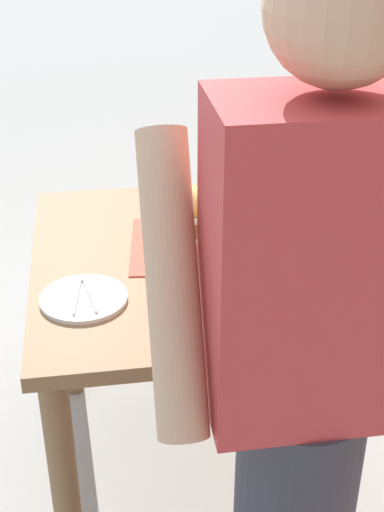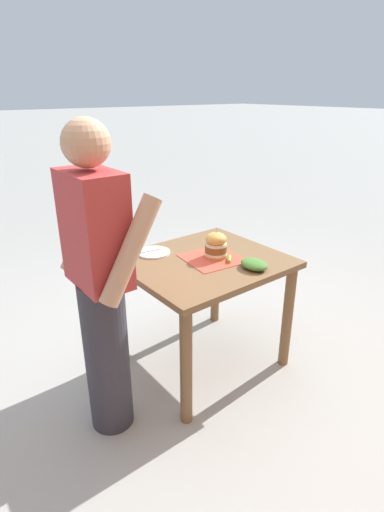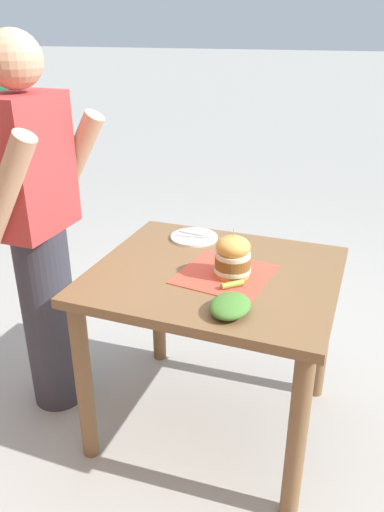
{
  "view_description": "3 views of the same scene",
  "coord_description": "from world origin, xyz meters",
  "px_view_note": "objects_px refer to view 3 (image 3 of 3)",
  "views": [
    {
      "loc": [
        0.25,
        1.73,
        1.75
      ],
      "look_at": [
        0.0,
        0.1,
        0.84
      ],
      "focal_mm": 50.0,
      "sensor_mm": 36.0,
      "label": 1
    },
    {
      "loc": [
        -1.8,
        1.51,
        1.8
      ],
      "look_at": [
        0.0,
        0.1,
        0.84
      ],
      "focal_mm": 28.0,
      "sensor_mm": 36.0,
      "label": 2
    },
    {
      "loc": [
        -1.73,
        -0.55,
        1.69
      ],
      "look_at": [
        0.0,
        0.1,
        0.84
      ],
      "focal_mm": 35.0,
      "sensor_mm": 36.0,
      "label": 3
    }
  ],
  "objects_px": {
    "sandwich": "(233,256)",
    "pickle_spear": "(232,284)",
    "patio_table": "(214,301)",
    "diner_across_table": "(39,233)",
    "side_salad": "(230,306)",
    "side_plate_with_forks": "(194,237)"
  },
  "relations": [
    {
      "from": "pickle_spear",
      "to": "side_plate_with_forks",
      "type": "relative_size",
      "value": 0.41
    },
    {
      "from": "patio_table",
      "to": "pickle_spear",
      "type": "relative_size",
      "value": 10.87
    },
    {
      "from": "side_salad",
      "to": "sandwich",
      "type": "bearing_deg",
      "value": 14.64
    },
    {
      "from": "sandwich",
      "to": "pickle_spear",
      "type": "relative_size",
      "value": 2.23
    },
    {
      "from": "sandwich",
      "to": "patio_table",
      "type": "bearing_deg",
      "value": 75.06
    },
    {
      "from": "patio_table",
      "to": "diner_across_table",
      "type": "relative_size",
      "value": 0.58
    },
    {
      "from": "side_salad",
      "to": "diner_across_table",
      "type": "bearing_deg",
      "value": 78.36
    },
    {
      "from": "sandwich",
      "to": "pickle_spear",
      "type": "xyz_separation_m",
      "value": [
        -0.1,
        -0.03,
        -0.07
      ]
    },
    {
      "from": "sandwich",
      "to": "side_salad",
      "type": "xyz_separation_m",
      "value": [
        -0.27,
        -0.07,
        -0.06
      ]
    },
    {
      "from": "side_plate_with_forks",
      "to": "diner_across_table",
      "type": "height_order",
      "value": "diner_across_table"
    },
    {
      "from": "patio_table",
      "to": "diner_across_table",
      "type": "bearing_deg",
      "value": 97.74
    },
    {
      "from": "sandwich",
      "to": "pickle_spear",
      "type": "distance_m",
      "value": 0.12
    },
    {
      "from": "patio_table",
      "to": "pickle_spear",
      "type": "bearing_deg",
      "value": -137.8
    },
    {
      "from": "patio_table",
      "to": "side_plate_with_forks",
      "type": "height_order",
      "value": "side_plate_with_forks"
    },
    {
      "from": "patio_table",
      "to": "side_plate_with_forks",
      "type": "bearing_deg",
      "value": 34.31
    },
    {
      "from": "pickle_spear",
      "to": "side_salad",
      "type": "distance_m",
      "value": 0.18
    },
    {
      "from": "diner_across_table",
      "to": "side_salad",
      "type": "bearing_deg",
      "value": -101.64
    },
    {
      "from": "patio_table",
      "to": "diner_across_table",
      "type": "distance_m",
      "value": 0.81
    },
    {
      "from": "pickle_spear",
      "to": "side_plate_with_forks",
      "type": "bearing_deg",
      "value": 36.78
    },
    {
      "from": "pickle_spear",
      "to": "diner_across_table",
      "type": "xyz_separation_m",
      "value": [
        0.01,
        0.87,
        0.08
      ]
    },
    {
      "from": "side_plate_with_forks",
      "to": "sandwich",
      "type": "bearing_deg",
      "value": -138.35
    },
    {
      "from": "patio_table",
      "to": "pickle_spear",
      "type": "distance_m",
      "value": 0.22
    }
  ]
}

